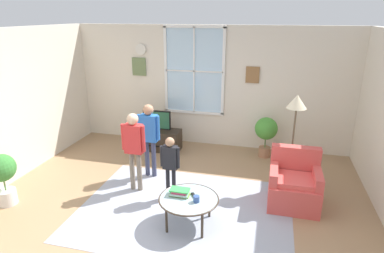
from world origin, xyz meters
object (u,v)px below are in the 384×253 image
(book_stack, at_px, (180,192))
(floor_lamp, at_px, (296,111))
(tv_stand, at_px, (158,139))
(potted_plant_by_window, at_px, (266,131))
(armchair, at_px, (294,185))
(person_blue_shirt, at_px, (149,132))
(television, at_px, (157,120))
(potted_plant_corner, at_px, (2,174))
(cup, at_px, (196,199))
(coffee_table, at_px, (189,200))
(person_red_shirt, at_px, (134,143))
(person_black_shirt, at_px, (170,161))
(remote_near_books, at_px, (194,195))

(book_stack, xyz_separation_m, floor_lamp, (1.55, 1.43, 0.89))
(tv_stand, relative_size, potted_plant_by_window, 1.19)
(armchair, bearing_deg, person_blue_shirt, 172.35)
(tv_stand, bearing_deg, armchair, -28.93)
(armchair, height_order, book_stack, armchair)
(television, xyz_separation_m, armchair, (2.81, -1.55, -0.36))
(potted_plant_corner, bearing_deg, cup, 2.26)
(coffee_table, bearing_deg, potted_plant_by_window, 70.36)
(cup, relative_size, person_red_shirt, 0.07)
(person_red_shirt, relative_size, person_blue_shirt, 0.99)
(coffee_table, distance_m, potted_plant_corner, 2.92)
(person_red_shirt, relative_size, person_black_shirt, 1.29)
(remote_near_books, height_order, person_black_shirt, person_black_shirt)
(book_stack, distance_m, person_red_shirt, 1.24)
(tv_stand, distance_m, potted_plant_by_window, 2.34)
(potted_plant_by_window, relative_size, floor_lamp, 0.52)
(television, height_order, person_blue_shirt, person_blue_shirt)
(remote_near_books, bearing_deg, potted_plant_by_window, 70.94)
(armchair, xyz_separation_m, person_blue_shirt, (-2.51, 0.34, 0.53))
(armchair, height_order, floor_lamp, floor_lamp)
(potted_plant_corner, bearing_deg, book_stack, 4.78)
(book_stack, distance_m, person_blue_shirt, 1.57)
(television, bearing_deg, person_blue_shirt, -75.94)
(television, relative_size, floor_lamp, 0.38)
(tv_stand, relative_size, potted_plant_corner, 1.21)
(television, height_order, potted_plant_corner, television)
(tv_stand, bearing_deg, floor_lamp, -19.91)
(armchair, relative_size, person_black_shirt, 0.82)
(armchair, height_order, remote_near_books, armchair)
(remote_near_books, relative_size, floor_lamp, 0.09)
(cup, bearing_deg, coffee_table, 153.43)
(tv_stand, distance_m, book_stack, 2.73)
(tv_stand, height_order, remote_near_books, tv_stand)
(person_black_shirt, bearing_deg, potted_plant_corner, -162.15)
(book_stack, distance_m, potted_plant_by_window, 2.83)
(book_stack, distance_m, cup, 0.29)
(armchair, relative_size, cup, 9.59)
(person_red_shirt, bearing_deg, person_black_shirt, -10.43)
(television, bearing_deg, tv_stand, 90.00)
(cup, relative_size, floor_lamp, 0.06)
(tv_stand, height_order, television, television)
(person_blue_shirt, xyz_separation_m, floor_lamp, (2.46, 0.22, 0.51))
(remote_near_books, height_order, person_blue_shirt, person_blue_shirt)
(coffee_table, height_order, person_blue_shirt, person_blue_shirt)
(person_black_shirt, xyz_separation_m, potted_plant_corner, (-2.45, -0.79, -0.14))
(potted_plant_by_window, distance_m, floor_lamp, 1.50)
(person_black_shirt, bearing_deg, tv_stand, 115.70)
(cup, height_order, remote_near_books, cup)
(book_stack, xyz_separation_m, remote_near_books, (0.20, 0.02, -0.04))
(armchair, xyz_separation_m, floor_lamp, (-0.05, 0.55, 1.04))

